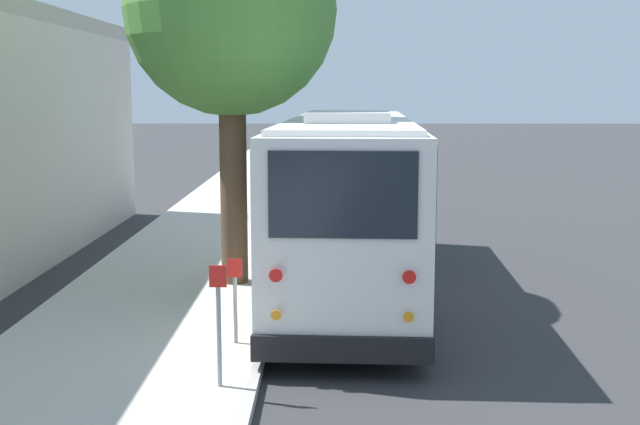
# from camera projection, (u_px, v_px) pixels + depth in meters

# --- Properties ---
(ground_plane) EXTENTS (160.00, 160.00, 0.00)m
(ground_plane) POSITION_uv_depth(u_px,v_px,m) (370.00, 294.00, 15.54)
(ground_plane) COLOR #333335
(sidewalk_slab) EXTENTS (80.00, 4.04, 0.15)m
(sidewalk_slab) POSITION_uv_depth(u_px,v_px,m) (170.00, 290.00, 15.57)
(sidewalk_slab) COLOR beige
(sidewalk_slab) RESTS_ON ground
(curb_strip) EXTENTS (80.00, 0.14, 0.15)m
(curb_strip) POSITION_uv_depth(u_px,v_px,m) (278.00, 290.00, 15.55)
(curb_strip) COLOR #AAA69D
(curb_strip) RESTS_ON ground
(shuttle_bus) EXTENTS (10.59, 2.95, 3.55)m
(shuttle_bus) POSITION_uv_depth(u_px,v_px,m) (350.00, 194.00, 15.63)
(shuttle_bus) COLOR white
(shuttle_bus) RESTS_ON ground
(parked_sedan_navy) EXTENTS (4.26, 1.77, 1.29)m
(parked_sedan_navy) POSITION_uv_depth(u_px,v_px,m) (334.00, 187.00, 27.84)
(parked_sedan_navy) COLOR #19234C
(parked_sedan_navy) RESTS_ON ground
(parked_sedan_maroon) EXTENTS (4.39, 1.98, 1.28)m
(parked_sedan_maroon) POSITION_uv_depth(u_px,v_px,m) (328.00, 171.00, 33.38)
(parked_sedan_maroon) COLOR maroon
(parked_sedan_maroon) RESTS_ON ground
(parked_sedan_silver) EXTENTS (4.50, 1.80, 1.33)m
(parked_sedan_silver) POSITION_uv_depth(u_px,v_px,m) (330.00, 158.00, 39.00)
(parked_sedan_silver) COLOR #A8AAAF
(parked_sedan_silver) RESTS_ON ground
(sign_post_near) EXTENTS (0.06, 0.22, 1.59)m
(sign_post_near) POSITION_uv_depth(u_px,v_px,m) (219.00, 325.00, 10.17)
(sign_post_near) COLOR gray
(sign_post_near) RESTS_ON sidewalk_slab
(sign_post_far) EXTENTS (0.06, 0.22, 1.29)m
(sign_post_far) POSITION_uv_depth(u_px,v_px,m) (235.00, 300.00, 11.96)
(sign_post_far) COLOR gray
(sign_post_far) RESTS_ON sidewalk_slab
(fire_hydrant) EXTENTS (0.22, 0.22, 0.81)m
(fire_hydrant) POSITION_uv_depth(u_px,v_px,m) (274.00, 205.00, 23.58)
(fire_hydrant) COLOR red
(fire_hydrant) RESTS_ON sidewalk_slab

